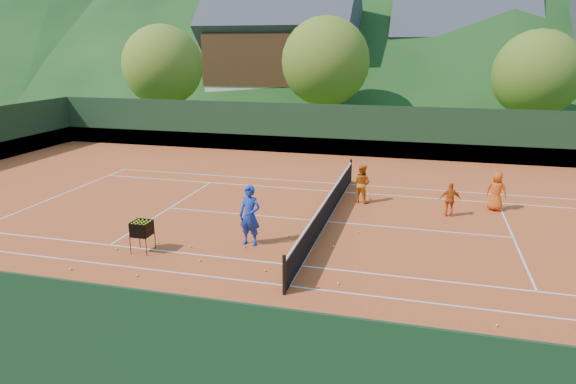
% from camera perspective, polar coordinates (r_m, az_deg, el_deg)
% --- Properties ---
extents(ground, '(400.00, 400.00, 0.00)m').
position_cam_1_polar(ground, '(19.01, 4.36, -3.35)').
color(ground, '#2D5019').
rests_on(ground, ground).
extents(clay_court, '(40.00, 24.00, 0.02)m').
position_cam_1_polar(clay_court, '(19.01, 4.36, -3.32)').
color(clay_court, '#B9481E').
rests_on(clay_court, ground).
extents(coach, '(0.78, 0.57, 1.98)m').
position_cam_1_polar(coach, '(16.53, -4.26, -2.62)').
color(coach, '#1A35AB').
rests_on(coach, clay_court).
extents(student_a, '(0.95, 0.85, 1.60)m').
position_cam_1_polar(student_a, '(21.29, 8.18, 0.95)').
color(student_a, orange).
rests_on(student_a, clay_court).
extents(student_b, '(0.80, 0.39, 1.32)m').
position_cam_1_polar(student_b, '(20.29, 17.58, -0.81)').
color(student_b, '#D55313').
rests_on(student_b, clay_court).
extents(student_c, '(0.88, 0.71, 1.56)m').
position_cam_1_polar(student_c, '(21.63, 22.15, 0.09)').
color(student_c, '#D45112').
rests_on(student_c, clay_court).
extents(tennis_ball_0, '(0.07, 0.07, 0.07)m').
position_cam_1_polar(tennis_ball_0, '(12.28, -12.08, -14.78)').
color(tennis_ball_0, '#C5F629').
rests_on(tennis_ball_0, clay_court).
extents(tennis_ball_2, '(0.07, 0.07, 0.07)m').
position_cam_1_polar(tennis_ball_2, '(14.18, 5.59, -10.10)').
color(tennis_ball_2, '#C5F629').
rests_on(tennis_ball_2, clay_court).
extents(tennis_ball_3, '(0.07, 0.07, 0.07)m').
position_cam_1_polar(tennis_ball_3, '(13.13, 22.21, -13.55)').
color(tennis_ball_3, '#C5F629').
rests_on(tennis_ball_3, clay_court).
extents(tennis_ball_4, '(0.07, 0.07, 0.07)m').
position_cam_1_polar(tennis_ball_4, '(10.77, 1.93, -19.22)').
color(tennis_ball_4, '#C5F629').
rests_on(tennis_ball_4, clay_court).
extents(tennis_ball_5, '(0.07, 0.07, 0.07)m').
position_cam_1_polar(tennis_ball_5, '(15.73, 1.00, -7.31)').
color(tennis_ball_5, '#C5F629').
rests_on(tennis_ball_5, clay_court).
extents(tennis_ball_6, '(0.07, 0.07, 0.07)m').
position_cam_1_polar(tennis_ball_6, '(16.60, -4.84, -6.09)').
color(tennis_ball_6, '#C5F629').
rests_on(tennis_ball_6, clay_court).
extents(tennis_ball_7, '(0.07, 0.07, 0.07)m').
position_cam_1_polar(tennis_ball_7, '(15.76, -9.77, -7.50)').
color(tennis_ball_7, '#C5F629').
rests_on(tennis_ball_7, clay_court).
extents(tennis_ball_8, '(0.07, 0.07, 0.07)m').
position_cam_1_polar(tennis_ball_8, '(12.40, 11.99, -14.46)').
color(tennis_ball_8, '#C5F629').
rests_on(tennis_ball_8, clay_court).
extents(tennis_ball_9, '(0.07, 0.07, 0.07)m').
position_cam_1_polar(tennis_ball_9, '(17.38, -14.25, -5.51)').
color(tennis_ball_9, '#C5F629').
rests_on(tennis_ball_9, clay_court).
extents(tennis_ball_10, '(0.07, 0.07, 0.07)m').
position_cam_1_polar(tennis_ball_10, '(16.85, -10.77, -5.97)').
color(tennis_ball_10, '#C5F629').
rests_on(tennis_ball_10, clay_court).
extents(tennis_ball_11, '(0.07, 0.07, 0.07)m').
position_cam_1_polar(tennis_ball_11, '(17.97, 7.78, -4.44)').
color(tennis_ball_11, '#C5F629').
rests_on(tennis_ball_11, clay_court).
extents(tennis_ball_12, '(0.07, 0.07, 0.07)m').
position_cam_1_polar(tennis_ball_12, '(17.48, 0.07, -4.87)').
color(tennis_ball_12, '#C5F629').
rests_on(tennis_ball_12, clay_court).
extents(tennis_ball_13, '(0.07, 0.07, 0.07)m').
position_cam_1_polar(tennis_ball_13, '(17.76, -3.92, -4.57)').
color(tennis_ball_13, '#C5F629').
rests_on(tennis_ball_13, clay_court).
extents(tennis_ball_14, '(0.07, 0.07, 0.07)m').
position_cam_1_polar(tennis_ball_14, '(15.17, -16.44, -8.90)').
color(tennis_ball_14, '#C5F629').
rests_on(tennis_ball_14, clay_court).
extents(tennis_ball_15, '(0.07, 0.07, 0.07)m').
position_cam_1_polar(tennis_ball_15, '(14.89, -2.55, -8.71)').
color(tennis_ball_15, '#C5F629').
rests_on(tennis_ball_15, clay_court).
extents(tennis_ball_16, '(0.07, 0.07, 0.07)m').
position_cam_1_polar(tennis_ball_16, '(16.23, -23.00, -7.89)').
color(tennis_ball_16, '#C5F629').
rests_on(tennis_ball_16, clay_court).
extents(tennis_ball_17, '(0.07, 0.07, 0.07)m').
position_cam_1_polar(tennis_ball_17, '(16.61, 5.04, -6.07)').
color(tennis_ball_17, '#C5F629').
rests_on(tennis_ball_17, clay_court).
extents(tennis_ball_18, '(0.07, 0.07, 0.07)m').
position_cam_1_polar(tennis_ball_18, '(17.25, -18.52, -6.03)').
color(tennis_ball_18, '#C5F629').
rests_on(tennis_ball_18, clay_court).
extents(court_lines, '(23.83, 11.03, 0.00)m').
position_cam_1_polar(court_lines, '(19.01, 4.36, -3.29)').
color(court_lines, white).
rests_on(court_lines, clay_court).
extents(tennis_net, '(0.10, 12.07, 1.10)m').
position_cam_1_polar(tennis_net, '(18.85, 4.39, -1.86)').
color(tennis_net, black).
rests_on(tennis_net, clay_court).
extents(perimeter_fence, '(40.40, 24.24, 3.00)m').
position_cam_1_polar(perimeter_fence, '(18.64, 4.44, 0.33)').
color(perimeter_fence, black).
rests_on(perimeter_fence, clay_court).
extents(ball_hopper, '(0.57, 0.57, 1.00)m').
position_cam_1_polar(ball_hopper, '(16.63, -15.94, -4.00)').
color(ball_hopper, black).
rests_on(ball_hopper, clay_court).
extents(chalet_left, '(13.80, 9.93, 12.92)m').
position_cam_1_polar(chalet_left, '(49.47, -0.61, 15.17)').
color(chalet_left, beige).
rests_on(chalet_left, ground).
extents(chalet_mid, '(12.65, 8.82, 11.45)m').
position_cam_1_polar(chalet_mid, '(51.76, 18.53, 13.68)').
color(chalet_mid, beige).
rests_on(chalet_mid, ground).
extents(tree_a, '(6.00, 6.00, 7.88)m').
position_cam_1_polar(tree_a, '(40.54, -13.78, 13.48)').
color(tree_a, '#402719').
rests_on(tree_a, ground).
extents(tree_b, '(6.40, 6.40, 8.40)m').
position_cam_1_polar(tree_b, '(38.37, 4.19, 14.25)').
color(tree_b, '#3F2919').
rests_on(tree_b, ground).
extents(tree_c, '(5.60, 5.60, 7.35)m').
position_cam_1_polar(tree_c, '(37.33, 25.94, 11.70)').
color(tree_c, '#43281A').
rests_on(tree_c, ground).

